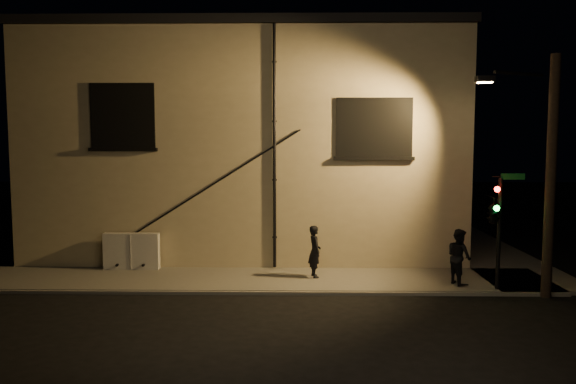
{
  "coord_description": "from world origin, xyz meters",
  "views": [
    {
      "loc": [
        -1.03,
        -16.28,
        4.56
      ],
      "look_at": [
        -1.32,
        1.8,
        2.89
      ],
      "focal_mm": 35.0,
      "sensor_mm": 36.0,
      "label": 1
    }
  ],
  "objects_px": {
    "pedestrian_b": "(459,256)",
    "traffic_signal": "(494,212)",
    "pedestrian_a": "(315,251)",
    "streetlamp_pole": "(546,170)",
    "utility_cabinet": "(132,251)"
  },
  "relations": [
    {
      "from": "streetlamp_pole",
      "to": "traffic_signal",
      "type": "bearing_deg",
      "value": 168.3
    },
    {
      "from": "pedestrian_a",
      "to": "traffic_signal",
      "type": "relative_size",
      "value": 0.49
    },
    {
      "from": "streetlamp_pole",
      "to": "pedestrian_a",
      "type": "bearing_deg",
      "value": 164.98
    },
    {
      "from": "traffic_signal",
      "to": "pedestrian_b",
      "type": "bearing_deg",
      "value": 140.21
    },
    {
      "from": "utility_cabinet",
      "to": "pedestrian_a",
      "type": "bearing_deg",
      "value": -9.29
    },
    {
      "from": "pedestrian_a",
      "to": "pedestrian_b",
      "type": "height_order",
      "value": "pedestrian_b"
    },
    {
      "from": "traffic_signal",
      "to": "streetlamp_pole",
      "type": "relative_size",
      "value": 0.5
    },
    {
      "from": "pedestrian_a",
      "to": "streetlamp_pole",
      "type": "xyz_separation_m",
      "value": [
        6.58,
        -1.77,
        2.76
      ]
    },
    {
      "from": "pedestrian_a",
      "to": "pedestrian_b",
      "type": "xyz_separation_m",
      "value": [
        4.43,
        -0.82,
        0.02
      ]
    },
    {
      "from": "traffic_signal",
      "to": "streetlamp_pole",
      "type": "xyz_separation_m",
      "value": [
        1.35,
        -0.28,
        1.27
      ]
    },
    {
      "from": "pedestrian_b",
      "to": "streetlamp_pole",
      "type": "bearing_deg",
      "value": -132.07
    },
    {
      "from": "pedestrian_b",
      "to": "traffic_signal",
      "type": "distance_m",
      "value": 1.8
    },
    {
      "from": "pedestrian_b",
      "to": "traffic_signal",
      "type": "bearing_deg",
      "value": -148.14
    },
    {
      "from": "pedestrian_b",
      "to": "streetlamp_pole",
      "type": "xyz_separation_m",
      "value": [
        2.15,
        -0.94,
        2.74
      ]
    },
    {
      "from": "utility_cabinet",
      "to": "pedestrian_a",
      "type": "height_order",
      "value": "pedestrian_a"
    }
  ]
}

